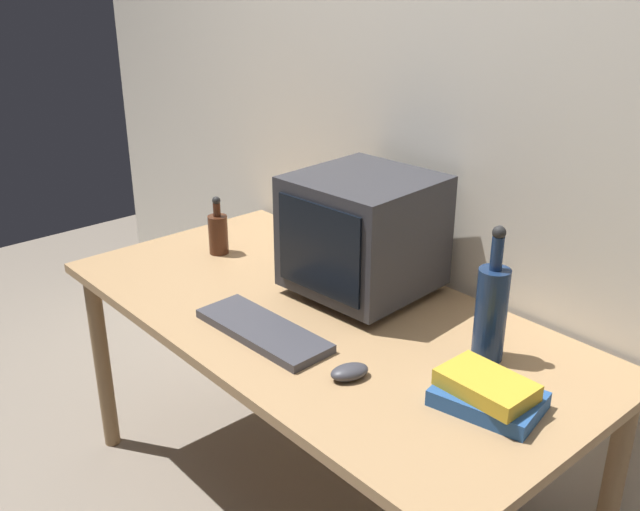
# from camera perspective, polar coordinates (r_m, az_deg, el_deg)

# --- Properties ---
(ground_plane) EXTENTS (6.00, 6.00, 0.00)m
(ground_plane) POSITION_cam_1_polar(r_m,az_deg,el_deg) (2.52, 0.00, -19.31)
(ground_plane) COLOR gray
(back_wall) EXTENTS (4.00, 0.08, 2.50)m
(back_wall) POSITION_cam_1_polar(r_m,az_deg,el_deg) (2.25, 9.29, 11.21)
(back_wall) COLOR silver
(back_wall) RESTS_ON ground
(desk) EXTENTS (1.67, 0.83, 0.73)m
(desk) POSITION_cam_1_polar(r_m,az_deg,el_deg) (2.14, 0.00, -6.37)
(desk) COLOR tan
(desk) RESTS_ON ground
(crt_monitor) EXTENTS (0.41, 0.41, 0.37)m
(crt_monitor) POSITION_cam_1_polar(r_m,az_deg,el_deg) (2.15, 3.43, 1.71)
(crt_monitor) COLOR #333338
(crt_monitor) RESTS_ON desk
(keyboard) EXTENTS (0.43, 0.17, 0.02)m
(keyboard) POSITION_cam_1_polar(r_m,az_deg,el_deg) (1.99, -4.53, -5.92)
(keyboard) COLOR #3F3F47
(keyboard) RESTS_ON desk
(computer_mouse) EXTENTS (0.09, 0.11, 0.04)m
(computer_mouse) POSITION_cam_1_polar(r_m,az_deg,el_deg) (1.79, 2.35, -9.16)
(computer_mouse) COLOR #3F3F47
(computer_mouse) RESTS_ON desk
(bottle_tall) EXTENTS (0.08, 0.08, 0.36)m
(bottle_tall) POSITION_cam_1_polar(r_m,az_deg,el_deg) (1.87, 13.36, -4.21)
(bottle_tall) COLOR navy
(bottle_tall) RESTS_ON desk
(bottle_short) EXTENTS (0.07, 0.07, 0.21)m
(bottle_short) POSITION_cam_1_polar(r_m,az_deg,el_deg) (2.51, -8.05, 1.82)
(bottle_short) COLOR #472314
(bottle_short) RESTS_ON desk
(book_stack) EXTENTS (0.27, 0.21, 0.08)m
(book_stack) POSITION_cam_1_polar(r_m,az_deg,el_deg) (1.72, 13.08, -10.54)
(book_stack) COLOR #28569E
(book_stack) RESTS_ON desk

